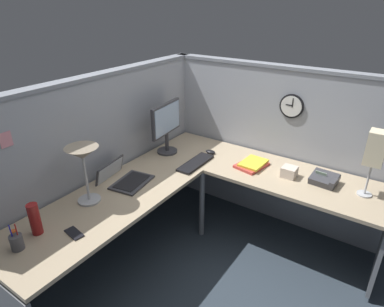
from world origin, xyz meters
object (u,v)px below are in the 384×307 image
Objects in this scene: keyboard at (196,163)px; monitor at (166,124)px; tissue_box at (289,172)px; wall_clock at (292,106)px; cell_phone at (74,233)px; office_phone at (325,180)px; book_stack at (252,164)px; pen_cup at (17,242)px; desk_lamp_paper at (376,150)px; thermos_flask at (35,219)px; laptop at (122,178)px; desk_lamp_dome at (83,158)px; computer_mouse at (210,152)px.

monitor is at bearing 80.20° from keyboard.
tissue_box is 0.55× the size of wall_clock.
monitor is at bearing 20.61° from cell_phone.
office_phone is 1.83× the size of tissue_box.
book_stack is at bearing 90.48° from tissue_box.
tissue_box reaches higher than cell_phone.
wall_clock is (2.17, -0.90, 0.46)m from pen_cup.
desk_lamp_paper is 2.41× the size of wall_clock.
wall_clock reaches higher than tissue_box.
keyboard is at bearing 119.58° from book_stack.
thermos_flask is at bearing 135.29° from desk_lamp_paper.
laptop is at bearing -176.70° from monitor.
thermos_flask reaches higher than book_stack.
wall_clock is (0.62, -0.63, 0.50)m from keyboard.
laptop is 1.97m from desk_lamp_paper.
monitor is 0.94× the size of desk_lamp_paper.
monitor reaches higher than keyboard.
tissue_box is (1.21, -1.12, -0.32)m from desk_lamp_dome.
book_stack is (0.19, -0.83, -0.27)m from monitor.
office_phone is 1.00× the size of wall_clock.
tissue_box is at bearing 94.70° from desk_lamp_paper.
tissue_box is at bearing -155.70° from wall_clock.
monitor reaches higher than desk_lamp_dome.
computer_mouse is at bearing 5.41° from cell_phone.
pen_cup is 2.30m from office_phone.
thermos_flask is at bearing 167.07° from keyboard.
desk_lamp_paper is (0.05, -0.93, 0.36)m from book_stack.
tissue_box is at bearing -30.35° from pen_cup.
keyboard is (0.60, -0.34, -0.01)m from laptop.
wall_clock reaches higher than cell_phone.
desk_lamp_dome is at bearing 148.66° from wall_clock.
book_stack is 1.00m from desk_lamp_paper.
pen_cup is at bearing 158.38° from cell_phone.
desk_lamp_paper reaches higher than keyboard.
monitor reaches higher than pen_cup.
monitor is at bearing 118.88° from wall_clock.
cell_phone is 0.26m from thermos_flask.
pen_cup is at bearing -174.44° from desk_lamp_dome.
desk_lamp_dome reaches higher than office_phone.
thermos_flask is 1.83× the size of tissue_box.
desk_lamp_dome reaches higher than thermos_flask.
monitor reaches higher than tissue_box.
wall_clock is at bearing 24.30° from tissue_box.
desk_lamp_dome reaches higher than laptop.
laptop is 1.63m from wall_clock.
thermos_flask is (-0.80, -0.03, 0.09)m from laptop.
tissue_box is (-0.02, -0.80, 0.03)m from computer_mouse.
monitor is 1.77m from desk_lamp_paper.
monitor reaches higher than cell_phone.
cell_phone is (-0.32, -0.23, -0.36)m from desk_lamp_dome.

